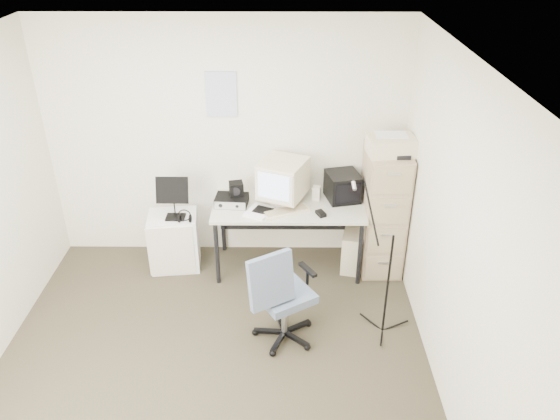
{
  "coord_description": "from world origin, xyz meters",
  "views": [
    {
      "loc": [
        0.58,
        -3.3,
        3.32
      ],
      "look_at": [
        0.55,
        0.95,
        0.95
      ],
      "focal_mm": 35.0,
      "sensor_mm": 36.0,
      "label": 1
    }
  ],
  "objects_px": {
    "office_chair": "(284,293)",
    "side_cart": "(175,241)",
    "filing_cabinet": "(383,211)",
    "desk": "(288,236)"
  },
  "relations": [
    {
      "from": "desk",
      "to": "side_cart",
      "type": "bearing_deg",
      "value": 179.86
    },
    {
      "from": "office_chair",
      "to": "side_cart",
      "type": "height_order",
      "value": "office_chair"
    },
    {
      "from": "office_chair",
      "to": "side_cart",
      "type": "relative_size",
      "value": 1.6
    },
    {
      "from": "filing_cabinet",
      "to": "office_chair",
      "type": "height_order",
      "value": "filing_cabinet"
    },
    {
      "from": "office_chair",
      "to": "side_cart",
      "type": "distance_m",
      "value": 1.59
    },
    {
      "from": "filing_cabinet",
      "to": "side_cart",
      "type": "xyz_separation_m",
      "value": [
        -2.12,
        -0.03,
        -0.35
      ]
    },
    {
      "from": "side_cart",
      "to": "filing_cabinet",
      "type": "bearing_deg",
      "value": -5.88
    },
    {
      "from": "desk",
      "to": "office_chair",
      "type": "height_order",
      "value": "office_chair"
    },
    {
      "from": "side_cart",
      "to": "desk",
      "type": "bearing_deg",
      "value": -6.75
    },
    {
      "from": "filing_cabinet",
      "to": "desk",
      "type": "relative_size",
      "value": 0.87
    }
  ]
}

